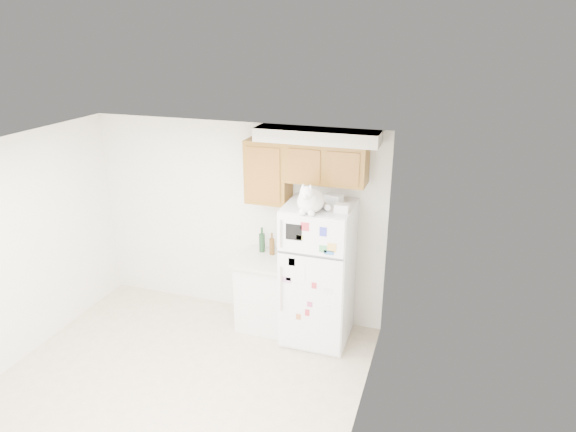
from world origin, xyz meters
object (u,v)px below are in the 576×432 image
at_px(storage_box_back, 334,199).
at_px(storage_box_front, 342,208).
at_px(bottle_amber, 272,244).
at_px(bottle_green, 262,240).
at_px(cat, 310,200).
at_px(refrigerator, 318,274).
at_px(base_counter, 265,291).

bearing_deg(storage_box_back, storage_box_front, -46.13).
bearing_deg(bottle_amber, bottle_green, 164.21).
relative_size(storage_box_back, storage_box_front, 1.20).
xyz_separation_m(storage_box_front, bottle_amber, (-0.92, 0.35, -0.68)).
bearing_deg(storage_box_back, bottle_amber, -170.87).
xyz_separation_m(storage_box_back, bottle_green, (-0.92, 0.12, -0.67)).
distance_m(cat, storage_box_back, 0.43).
height_order(cat, bottle_green, cat).
xyz_separation_m(storage_box_front, bottle_green, (-1.07, 0.39, -0.66)).
height_order(refrigerator, storage_box_back, storage_box_back).
height_order(refrigerator, base_counter, refrigerator).
distance_m(cat, bottle_amber, 1.09).
bearing_deg(storage_box_back, bottle_green, -172.47).
bearing_deg(bottle_green, bottle_amber, -15.79).
distance_m(cat, bottle_green, 1.18).
xyz_separation_m(refrigerator, storage_box_back, (0.13, 0.12, 0.90)).
height_order(base_counter, bottle_green, bottle_green).
bearing_deg(refrigerator, bottle_green, 162.69).
relative_size(cat, storage_box_front, 3.44).
bearing_deg(refrigerator, storage_box_back, 43.34).
bearing_deg(refrigerator, storage_box_front, -27.78).
distance_m(storage_box_back, bottle_amber, 1.04).
bearing_deg(base_counter, bottle_amber, 69.67).
bearing_deg(storage_box_back, refrigerator, -121.58).
height_order(storage_box_back, storage_box_front, storage_box_back).
relative_size(refrigerator, cat, 3.29).
bearing_deg(bottle_amber, storage_box_back, -5.94).
height_order(cat, storage_box_back, cat).
bearing_deg(storage_box_front, bottle_green, 155.68).
bearing_deg(cat, storage_box_back, 66.63).
bearing_deg(bottle_amber, storage_box_front, -20.89).
height_order(storage_box_front, bottle_amber, storage_box_front).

